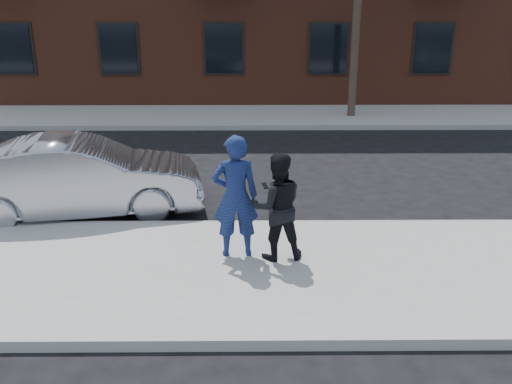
{
  "coord_description": "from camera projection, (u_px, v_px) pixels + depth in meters",
  "views": [
    {
      "loc": [
        1.1,
        -7.26,
        3.8
      ],
      "look_at": [
        1.17,
        0.4,
        1.11
      ],
      "focal_mm": 38.0,
      "sensor_mm": 36.0,
      "label": 1
    }
  ],
  "objects": [
    {
      "name": "man_hoodie",
      "position": [
        235.0,
        197.0,
        7.99
      ],
      "size": [
        0.72,
        0.54,
        1.87
      ],
      "rotation": [
        0.0,
        0.0,
        3.23
      ],
      "color": "navy",
      "rests_on": "near_sidewalk"
    },
    {
      "name": "ground",
      "position": [
        178.0,
        271.0,
        8.1
      ],
      "size": [
        100.0,
        100.0,
        0.0
      ],
      "primitive_type": "plane",
      "color": "black",
      "rests_on": "ground"
    },
    {
      "name": "far_curb",
      "position": [
        216.0,
        128.0,
        16.99
      ],
      "size": [
        50.0,
        0.1,
        0.15
      ],
      "primitive_type": "cube",
      "color": "#999691",
      "rests_on": "ground"
    },
    {
      "name": "far_sidewalk",
      "position": [
        220.0,
        116.0,
        18.69
      ],
      "size": [
        50.0,
        3.5,
        0.15
      ],
      "primitive_type": "cube",
      "color": "gray",
      "rests_on": "ground"
    },
    {
      "name": "silver_sedan",
      "position": [
        80.0,
        177.0,
        10.01
      ],
      "size": [
        4.66,
        2.32,
        1.47
      ],
      "primitive_type": "imported",
      "rotation": [
        0.0,
        0.0,
        1.75
      ],
      "color": "#999BA3",
      "rests_on": "ground"
    },
    {
      "name": "near_curb",
      "position": [
        189.0,
        226.0,
        9.54
      ],
      "size": [
        50.0,
        0.1,
        0.15
      ],
      "primitive_type": "cube",
      "color": "#999691",
      "rests_on": "ground"
    },
    {
      "name": "man_peacoat",
      "position": [
        277.0,
        207.0,
        7.94
      ],
      "size": [
        0.87,
        0.73,
        1.63
      ],
      "rotation": [
        0.0,
        0.0,
        3.29
      ],
      "color": "black",
      "rests_on": "near_sidewalk"
    },
    {
      "name": "near_sidewalk",
      "position": [
        176.0,
        274.0,
        7.84
      ],
      "size": [
        50.0,
        3.5,
        0.15
      ],
      "primitive_type": "cube",
      "color": "gray",
      "rests_on": "ground"
    }
  ]
}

